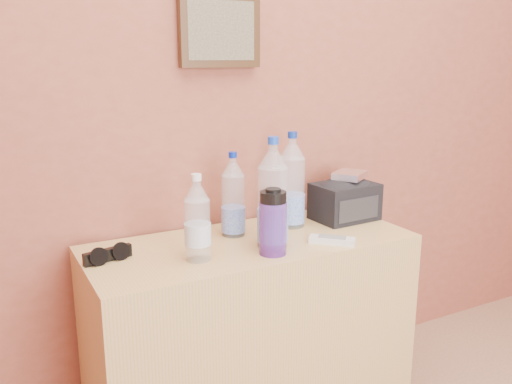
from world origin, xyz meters
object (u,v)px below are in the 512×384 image
at_px(pet_large_b, 233,199).
at_px(pet_large_c, 292,185).
at_px(dresser, 251,333).
at_px(pet_small, 197,223).
at_px(sunglasses, 108,255).
at_px(ac_remote, 332,240).
at_px(pet_large_d, 273,199).
at_px(nalgene_bottle, 273,222).
at_px(foil_packet, 350,175).
at_px(toiletry_bag, 345,199).

relative_size(pet_large_b, pet_large_c, 0.84).
distance_m(dresser, pet_large_c, 0.55).
height_order(pet_large_b, pet_small, pet_large_b).
relative_size(sunglasses, ac_remote, 1.01).
bearing_deg(sunglasses, ac_remote, -27.79).
relative_size(pet_large_d, sunglasses, 2.36).
distance_m(pet_large_c, nalgene_bottle, 0.31).
distance_m(pet_large_b, ac_remote, 0.37).
xyz_separation_m(dresser, pet_small, (-0.23, -0.08, 0.47)).
distance_m(dresser, pet_large_b, 0.49).
xyz_separation_m(nalgene_bottle, foil_packet, (0.45, 0.20, 0.07)).
distance_m(ac_remote, toiletry_bag, 0.30).
bearing_deg(pet_large_d, pet_large_b, 111.57).
height_order(pet_small, nalgene_bottle, pet_small).
bearing_deg(dresser, pet_large_b, 106.02).
xyz_separation_m(dresser, sunglasses, (-0.48, 0.04, 0.37)).
xyz_separation_m(pet_large_c, pet_large_d, (-0.17, -0.16, 0.01)).
bearing_deg(pet_small, foil_packet, 11.46).
distance_m(dresser, toiletry_bag, 0.62).
bearing_deg(pet_large_d, ac_remote, -21.17).
height_order(sunglasses, ac_remote, sunglasses).
xyz_separation_m(ac_remote, foil_packet, (0.23, 0.21, 0.16)).
height_order(nalgene_bottle, foil_packet, nalgene_bottle).
bearing_deg(nalgene_bottle, dresser, 91.28).
relative_size(ac_remote, toiletry_bag, 0.65).
relative_size(pet_large_d, ac_remote, 2.39).
bearing_deg(pet_large_c, pet_large_b, 178.80).
xyz_separation_m(pet_large_c, sunglasses, (-0.69, -0.04, -0.14)).
bearing_deg(dresser, ac_remote, -33.35).
height_order(pet_small, sunglasses, pet_small).
xyz_separation_m(pet_large_c, toiletry_bag, (0.23, -0.02, -0.08)).
xyz_separation_m(dresser, foil_packet, (0.46, 0.06, 0.52)).
bearing_deg(foil_packet, toiletry_bag, -175.64).
xyz_separation_m(dresser, pet_large_c, (0.21, 0.08, 0.51)).
distance_m(pet_large_d, toiletry_bag, 0.43).
bearing_deg(pet_large_d, pet_large_c, 42.90).
relative_size(pet_large_c, ac_remote, 2.30).
bearing_deg(toiletry_bag, pet_large_d, -164.14).
height_order(toiletry_bag, foil_packet, foil_packet).
bearing_deg(sunglasses, foil_packet, -11.57).
xyz_separation_m(nalgene_bottle, ac_remote, (0.23, -0.01, -0.10)).
relative_size(pet_large_b, foil_packet, 2.39).
relative_size(dresser, nalgene_bottle, 5.23).
relative_size(dresser, pet_small, 4.12).
xyz_separation_m(pet_large_b, sunglasses, (-0.45, -0.05, -0.11)).
height_order(nalgene_bottle, ac_remote, nalgene_bottle).
relative_size(pet_small, foil_packet, 2.19).
bearing_deg(pet_small, dresser, 19.65).
xyz_separation_m(pet_large_c, ac_remote, (0.02, -0.23, -0.15)).
distance_m(pet_large_b, pet_small, 0.26).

